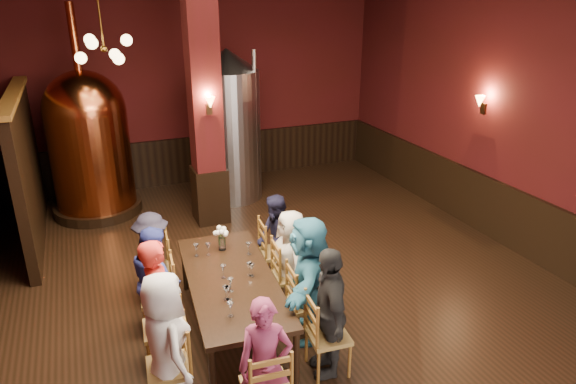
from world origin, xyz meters
name	(u,v)px	position (x,y,z in m)	size (l,w,h in m)	color
room	(283,137)	(0.00, 0.00, 2.25)	(10.00, 10.02, 4.50)	black
wainscot_right	(507,216)	(3.96, 0.00, 0.50)	(0.08, 9.90, 1.00)	black
wainscot_back	(199,159)	(0.00, 4.96, 0.50)	(7.90, 0.08, 1.00)	black
column	(204,98)	(-0.30, 2.80, 2.25)	(0.58, 0.58, 4.50)	#420E11
partition	(28,171)	(-3.20, 3.20, 1.20)	(0.22, 3.50, 2.40)	black
pendant_cluster	(104,49)	(-1.80, 2.90, 3.10)	(0.90, 0.90, 1.70)	#A57226
sconce_wall	(484,104)	(3.90, 0.80, 2.20)	(0.20, 0.20, 0.36)	black
sconce_column	(209,104)	(-0.30, 2.50, 2.20)	(0.20, 0.20, 0.36)	black
dining_table	(231,283)	(-0.89, -0.56, 0.69)	(1.20, 2.48, 0.75)	black
chair_0	(169,367)	(-1.82, -1.48, 0.46)	(0.46, 0.46, 0.92)	#8D5E23
person_0	(166,343)	(-1.82, -1.48, 0.75)	(0.73, 0.48, 1.50)	white
chair_1	(163,328)	(-1.76, -0.81, 0.46)	(0.46, 0.46, 0.92)	#8D5E23
person_1	(160,304)	(-1.76, -0.81, 0.77)	(0.56, 0.37, 1.54)	red
chair_2	(158,296)	(-1.71, -0.16, 0.46)	(0.46, 0.46, 0.92)	#8D5E23
person_2	(156,280)	(-1.71, -0.16, 0.69)	(0.67, 0.33, 1.39)	navy
chair_3	(154,270)	(-1.65, 0.51, 0.46)	(0.46, 0.46, 0.92)	#8D5E23
person_3	(153,258)	(-1.65, 0.51, 0.64)	(0.83, 0.47, 1.28)	black
chair_4	(328,335)	(-0.13, -1.63, 0.46)	(0.46, 0.46, 0.92)	#8D5E23
person_4	(329,312)	(-0.13, -1.63, 0.76)	(0.89, 0.37, 1.51)	black
chair_5	(307,302)	(-0.07, -0.96, 0.46)	(0.46, 0.46, 0.92)	#8D5E23
person_5	(308,278)	(-0.07, -0.96, 0.78)	(1.45, 0.46, 1.57)	teal
chair_6	(291,275)	(-0.01, -0.30, 0.46)	(0.46, 0.46, 0.92)	#8D5E23
person_6	(291,260)	(-0.01, -0.30, 0.68)	(0.66, 0.43, 1.36)	beige
chair_7	(276,252)	(0.04, 0.37, 0.46)	(0.46, 0.46, 0.92)	#8D5E23
person_7	(276,239)	(0.04, 0.37, 0.65)	(0.63, 0.31, 1.30)	black
person_8	(265,366)	(-1.02, -2.10, 0.70)	(0.51, 0.33, 1.40)	#8A2E54
copper_kettle	(89,142)	(-2.19, 3.97, 1.38)	(1.83, 1.83, 3.78)	black
steel_vessel	(229,126)	(0.39, 3.77, 1.47)	(1.34, 1.34, 2.95)	#B2B2B7
rose_vase	(222,235)	(-0.79, 0.18, 0.97)	(0.20, 0.20, 0.34)	white
wine_glass_0	(196,250)	(-1.14, 0.14, 0.83)	(0.07, 0.07, 0.17)	white
wine_glass_1	(223,271)	(-0.97, -0.52, 0.83)	(0.07, 0.07, 0.17)	white
wine_glass_2	(226,293)	(-1.07, -0.98, 0.83)	(0.07, 0.07, 0.17)	white
wine_glass_3	(228,293)	(-1.05, -0.99, 0.83)	(0.07, 0.07, 0.17)	white
wine_glass_4	(252,270)	(-0.65, -0.61, 0.83)	(0.07, 0.07, 0.17)	white
wine_glass_5	(250,269)	(-0.66, -0.58, 0.83)	(0.07, 0.07, 0.17)	white
wine_glass_6	(249,249)	(-0.51, -0.08, 0.83)	(0.07, 0.07, 0.17)	white
wine_glass_7	(230,309)	(-1.11, -1.30, 0.83)	(0.07, 0.07, 0.17)	white
wine_glass_8	(231,285)	(-0.98, -0.83, 0.83)	(0.07, 0.07, 0.17)	white
wine_glass_9	(208,249)	(-1.00, 0.10, 0.83)	(0.07, 0.07, 0.17)	white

